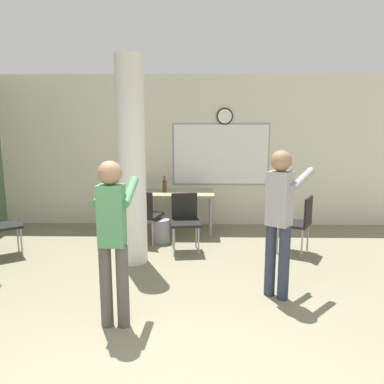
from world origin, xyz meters
The scene contains 10 objects.
wall_back centered at (0.02, 5.06, 1.40)m, with size 8.00×0.15×2.80m.
support_pillar centered at (-0.61, 2.99, 1.40)m, with size 0.38×0.38×2.80m.
folding_table centered at (-0.21, 4.46, 0.68)m, with size 1.54×0.76×0.73m.
bottle_on_table centered at (-0.31, 4.45, 0.84)m, with size 0.07×0.07×0.28m.
waste_bin centered at (-0.33, 3.87, 0.19)m, with size 0.29×0.29×0.38m.
chair_mid_room centered at (1.78, 3.39, 0.51)m, with size 0.60×0.60×0.87m.
chair_table_left centered at (-0.58, 3.82, 0.51)m, with size 0.55×0.55×0.87m.
chair_table_front centered at (0.09, 3.48, 0.51)m, with size 0.49×0.49×0.87m.
person_playing_front centered at (-0.50, 1.32, 0.94)m, with size 0.35×0.63×1.59m.
person_playing_side centered at (1.18, 1.96, 0.97)m, with size 0.60×0.66×1.64m.
Camera 1 is at (0.30, -2.01, 1.92)m, focal length 35.00 mm.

